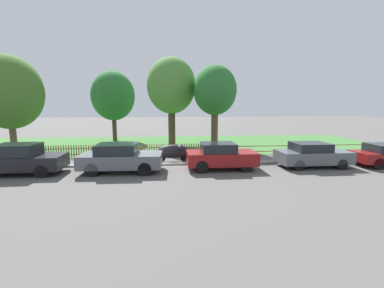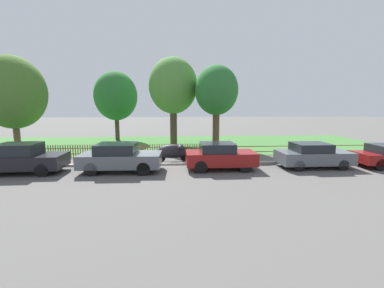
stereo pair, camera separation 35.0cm
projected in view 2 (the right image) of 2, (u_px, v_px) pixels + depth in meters
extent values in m
plane|color=#565451|center=(139.00, 166.00, 14.82)|extent=(120.00, 120.00, 0.00)
cube|color=#B2ADA3|center=(139.00, 164.00, 14.91)|extent=(40.72, 0.20, 0.12)
cube|color=#3D7033|center=(152.00, 144.00, 22.92)|extent=(40.72, 11.09, 0.01)
cube|color=brown|center=(144.00, 153.00, 17.44)|extent=(40.72, 0.03, 0.05)
cube|color=brown|center=(144.00, 148.00, 17.38)|extent=(40.72, 0.03, 0.05)
cube|color=brown|center=(48.00, 151.00, 16.97)|extent=(0.06, 0.03, 0.86)
cube|color=brown|center=(51.00, 151.00, 16.98)|extent=(0.06, 0.03, 0.86)
cube|color=brown|center=(53.00, 151.00, 16.99)|extent=(0.06, 0.03, 0.86)
cube|color=brown|center=(56.00, 151.00, 17.00)|extent=(0.06, 0.03, 0.86)
cube|color=brown|center=(58.00, 151.00, 17.01)|extent=(0.06, 0.03, 0.86)
cube|color=brown|center=(61.00, 151.00, 17.02)|extent=(0.06, 0.03, 0.86)
cube|color=brown|center=(63.00, 151.00, 17.03)|extent=(0.06, 0.03, 0.86)
cube|color=brown|center=(66.00, 151.00, 17.04)|extent=(0.06, 0.03, 0.86)
cube|color=brown|center=(68.00, 151.00, 17.05)|extent=(0.06, 0.03, 0.86)
cube|color=brown|center=(71.00, 151.00, 17.06)|extent=(0.06, 0.03, 0.86)
cube|color=brown|center=(73.00, 151.00, 17.07)|extent=(0.06, 0.03, 0.86)
cube|color=brown|center=(75.00, 151.00, 17.08)|extent=(0.06, 0.03, 0.86)
cube|color=brown|center=(78.00, 151.00, 17.10)|extent=(0.06, 0.03, 0.86)
cube|color=brown|center=(80.00, 151.00, 17.11)|extent=(0.06, 0.03, 0.86)
cube|color=brown|center=(83.00, 151.00, 17.12)|extent=(0.06, 0.03, 0.86)
cube|color=brown|center=(85.00, 151.00, 17.13)|extent=(0.06, 0.03, 0.86)
cube|color=brown|center=(88.00, 151.00, 17.14)|extent=(0.06, 0.03, 0.86)
cube|color=brown|center=(90.00, 151.00, 17.15)|extent=(0.06, 0.03, 0.86)
cube|color=brown|center=(93.00, 151.00, 17.16)|extent=(0.06, 0.03, 0.86)
cube|color=brown|center=(95.00, 151.00, 17.17)|extent=(0.06, 0.03, 0.86)
cube|color=brown|center=(97.00, 151.00, 17.18)|extent=(0.06, 0.03, 0.86)
cube|color=brown|center=(100.00, 151.00, 17.19)|extent=(0.06, 0.03, 0.86)
cube|color=brown|center=(102.00, 151.00, 17.20)|extent=(0.06, 0.03, 0.86)
cube|color=brown|center=(105.00, 151.00, 17.21)|extent=(0.06, 0.03, 0.86)
cube|color=brown|center=(107.00, 151.00, 17.22)|extent=(0.06, 0.03, 0.86)
cube|color=brown|center=(110.00, 151.00, 17.23)|extent=(0.06, 0.03, 0.86)
cube|color=brown|center=(112.00, 151.00, 17.24)|extent=(0.06, 0.03, 0.86)
cube|color=brown|center=(114.00, 151.00, 17.25)|extent=(0.06, 0.03, 0.86)
cube|color=brown|center=(117.00, 151.00, 17.26)|extent=(0.06, 0.03, 0.86)
cube|color=brown|center=(119.00, 151.00, 17.27)|extent=(0.06, 0.03, 0.86)
cube|color=brown|center=(122.00, 151.00, 17.29)|extent=(0.06, 0.03, 0.86)
cube|color=brown|center=(124.00, 151.00, 17.30)|extent=(0.06, 0.03, 0.86)
cube|color=brown|center=(126.00, 151.00, 17.31)|extent=(0.06, 0.03, 0.86)
cube|color=brown|center=(129.00, 151.00, 17.32)|extent=(0.06, 0.03, 0.86)
cube|color=brown|center=(131.00, 151.00, 17.33)|extent=(0.06, 0.03, 0.86)
cube|color=brown|center=(133.00, 151.00, 17.34)|extent=(0.06, 0.03, 0.86)
cube|color=brown|center=(136.00, 150.00, 17.35)|extent=(0.06, 0.03, 0.86)
cube|color=brown|center=(138.00, 150.00, 17.36)|extent=(0.06, 0.03, 0.86)
cube|color=brown|center=(141.00, 150.00, 17.37)|extent=(0.06, 0.03, 0.86)
cube|color=brown|center=(143.00, 150.00, 17.38)|extent=(0.06, 0.03, 0.86)
cube|color=brown|center=(145.00, 150.00, 17.39)|extent=(0.06, 0.03, 0.86)
cube|color=brown|center=(148.00, 150.00, 17.40)|extent=(0.06, 0.03, 0.86)
cube|color=brown|center=(150.00, 150.00, 17.41)|extent=(0.06, 0.03, 0.86)
cube|color=brown|center=(152.00, 150.00, 17.42)|extent=(0.06, 0.03, 0.86)
cube|color=brown|center=(155.00, 150.00, 17.43)|extent=(0.06, 0.03, 0.86)
cube|color=brown|center=(157.00, 150.00, 17.44)|extent=(0.06, 0.03, 0.86)
cube|color=brown|center=(160.00, 150.00, 17.45)|extent=(0.06, 0.03, 0.86)
cube|color=brown|center=(162.00, 150.00, 17.46)|extent=(0.06, 0.03, 0.86)
cube|color=brown|center=(164.00, 150.00, 17.47)|extent=(0.06, 0.03, 0.86)
cube|color=brown|center=(167.00, 150.00, 17.49)|extent=(0.06, 0.03, 0.86)
cube|color=brown|center=(169.00, 150.00, 17.50)|extent=(0.06, 0.03, 0.86)
cube|color=brown|center=(171.00, 150.00, 17.51)|extent=(0.06, 0.03, 0.86)
cube|color=brown|center=(174.00, 150.00, 17.52)|extent=(0.06, 0.03, 0.86)
cube|color=brown|center=(176.00, 150.00, 17.53)|extent=(0.06, 0.03, 0.86)
cube|color=brown|center=(178.00, 150.00, 17.54)|extent=(0.06, 0.03, 0.86)
cube|color=brown|center=(181.00, 150.00, 17.55)|extent=(0.06, 0.03, 0.86)
cube|color=brown|center=(183.00, 150.00, 17.56)|extent=(0.06, 0.03, 0.86)
cube|color=brown|center=(185.00, 150.00, 17.57)|extent=(0.06, 0.03, 0.86)
cube|color=brown|center=(188.00, 150.00, 17.58)|extent=(0.06, 0.03, 0.86)
cube|color=brown|center=(190.00, 150.00, 17.59)|extent=(0.06, 0.03, 0.86)
cube|color=brown|center=(192.00, 150.00, 17.60)|extent=(0.06, 0.03, 0.86)
cube|color=brown|center=(194.00, 150.00, 17.61)|extent=(0.06, 0.03, 0.86)
cube|color=brown|center=(197.00, 150.00, 17.62)|extent=(0.06, 0.03, 0.86)
cube|color=brown|center=(199.00, 150.00, 17.63)|extent=(0.06, 0.03, 0.86)
cube|color=brown|center=(201.00, 150.00, 17.64)|extent=(0.06, 0.03, 0.86)
cube|color=brown|center=(204.00, 150.00, 17.65)|extent=(0.06, 0.03, 0.86)
cube|color=brown|center=(206.00, 150.00, 17.66)|extent=(0.06, 0.03, 0.86)
cube|color=brown|center=(208.00, 150.00, 17.68)|extent=(0.06, 0.03, 0.86)
cube|color=brown|center=(211.00, 150.00, 17.69)|extent=(0.06, 0.03, 0.86)
cube|color=brown|center=(213.00, 150.00, 17.70)|extent=(0.06, 0.03, 0.86)
cube|color=brown|center=(215.00, 150.00, 17.71)|extent=(0.06, 0.03, 0.86)
cube|color=brown|center=(217.00, 150.00, 17.72)|extent=(0.06, 0.03, 0.86)
cube|color=brown|center=(220.00, 149.00, 17.73)|extent=(0.06, 0.03, 0.86)
cube|color=brown|center=(222.00, 149.00, 17.74)|extent=(0.06, 0.03, 0.86)
cube|color=brown|center=(224.00, 149.00, 17.75)|extent=(0.06, 0.03, 0.86)
cube|color=brown|center=(227.00, 149.00, 17.76)|extent=(0.06, 0.03, 0.86)
cube|color=brown|center=(229.00, 149.00, 17.77)|extent=(0.06, 0.03, 0.86)
cube|color=brown|center=(231.00, 149.00, 17.78)|extent=(0.06, 0.03, 0.86)
cube|color=brown|center=(233.00, 149.00, 17.79)|extent=(0.06, 0.03, 0.86)
cube|color=brown|center=(236.00, 149.00, 17.80)|extent=(0.06, 0.03, 0.86)
cube|color=black|center=(24.00, 161.00, 13.14)|extent=(4.00, 1.81, 0.69)
cube|color=black|center=(19.00, 149.00, 13.02)|extent=(1.93, 1.60, 0.59)
cylinder|color=black|center=(56.00, 163.00, 14.08)|extent=(0.65, 0.15, 0.65)
cylinder|color=black|center=(42.00, 170.00, 12.50)|extent=(0.65, 0.15, 0.65)
cylinder|color=black|center=(9.00, 164.00, 13.87)|extent=(0.65, 0.15, 0.65)
cube|color=#51565B|center=(121.00, 160.00, 13.46)|extent=(4.22, 1.95, 0.69)
cube|color=black|center=(116.00, 148.00, 13.36)|extent=(2.05, 1.70, 0.52)
cylinder|color=black|center=(148.00, 162.00, 14.38)|extent=(0.68, 0.16, 0.67)
cylinder|color=black|center=(143.00, 169.00, 12.72)|extent=(0.68, 0.16, 0.67)
cylinder|color=black|center=(101.00, 162.00, 14.29)|extent=(0.68, 0.16, 0.67)
cylinder|color=black|center=(91.00, 169.00, 12.63)|extent=(0.68, 0.16, 0.67)
cube|color=maroon|center=(221.00, 158.00, 13.95)|extent=(3.76, 1.75, 0.69)
cube|color=black|center=(217.00, 147.00, 13.85)|extent=(1.81, 1.57, 0.48)
cylinder|color=black|center=(238.00, 160.00, 14.86)|extent=(0.66, 0.14, 0.66)
cylinder|color=black|center=(245.00, 166.00, 13.29)|extent=(0.66, 0.14, 0.66)
cylinder|color=black|center=(198.00, 160.00, 14.70)|extent=(0.66, 0.14, 0.66)
cylinder|color=black|center=(201.00, 167.00, 13.13)|extent=(0.66, 0.14, 0.66)
cube|color=#51565B|center=(313.00, 157.00, 14.37)|extent=(3.95, 1.78, 0.67)
cube|color=black|center=(311.00, 147.00, 14.27)|extent=(1.90, 1.59, 0.46)
cylinder|color=black|center=(325.00, 159.00, 15.30)|extent=(0.59, 0.14, 0.59)
cylinder|color=black|center=(343.00, 165.00, 13.71)|extent=(0.59, 0.14, 0.59)
cylinder|color=black|center=(286.00, 160.00, 15.12)|extent=(0.59, 0.14, 0.59)
cylinder|color=black|center=(299.00, 166.00, 13.53)|extent=(0.59, 0.14, 0.59)
cylinder|color=black|center=(361.00, 159.00, 15.22)|extent=(0.65, 0.16, 0.64)
cylinder|color=black|center=(381.00, 165.00, 13.69)|extent=(0.65, 0.16, 0.64)
cylinder|color=black|center=(185.00, 157.00, 16.03)|extent=(0.56, 0.14, 0.55)
cylinder|color=black|center=(161.00, 157.00, 15.82)|extent=(0.56, 0.14, 0.55)
ellipsoid|color=black|center=(173.00, 151.00, 15.87)|extent=(1.97, 0.80, 0.86)
ellipsoid|color=black|center=(180.00, 147.00, 15.90)|extent=(0.51, 0.84, 0.40)
cylinder|color=brown|center=(17.00, 132.00, 19.18)|extent=(0.45, 0.45, 2.92)
ellipsoid|color=#426B28|center=(12.00, 92.00, 18.74)|extent=(4.62, 4.62, 5.31)
cylinder|color=#473828|center=(117.00, 125.00, 25.33)|extent=(0.41, 0.41, 3.04)
ellipsoid|color=#286B2D|center=(116.00, 96.00, 24.90)|extent=(4.11, 4.11, 4.73)
cylinder|color=#473828|center=(174.00, 123.00, 22.25)|extent=(0.60, 0.60, 3.80)
ellipsoid|color=#4C8438|center=(173.00, 86.00, 21.77)|extent=(4.12, 4.12, 4.74)
cylinder|color=brown|center=(216.00, 126.00, 20.67)|extent=(0.54, 0.54, 3.56)
ellipsoid|color=#286B2D|center=(216.00, 90.00, 20.24)|extent=(3.41, 3.41, 3.92)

